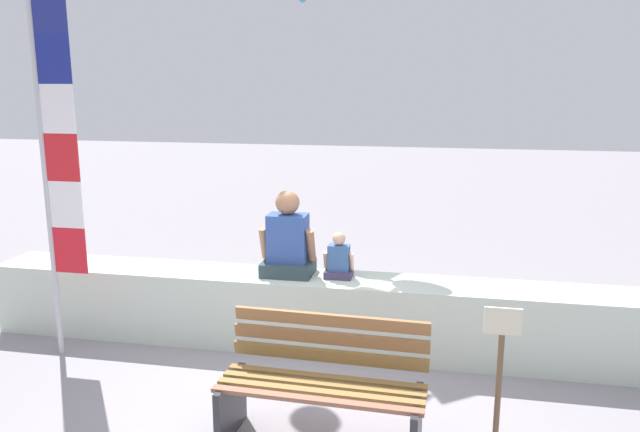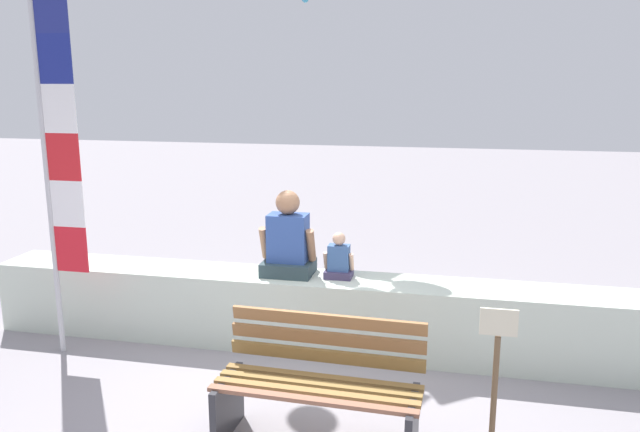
% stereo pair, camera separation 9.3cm
% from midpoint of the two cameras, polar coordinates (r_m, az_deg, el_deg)
% --- Properties ---
extents(ground_plane, '(40.00, 40.00, 0.00)m').
position_cam_midpoint_polar(ground_plane, '(5.26, -1.28, -16.70)').
color(ground_plane, gray).
extents(seawall_ledge, '(6.78, 0.58, 0.71)m').
position_cam_midpoint_polar(seawall_ledge, '(6.08, 1.13, -8.86)').
color(seawall_ledge, silver).
rests_on(seawall_ledge, ground).
extents(park_bench, '(1.48, 0.66, 0.88)m').
position_cam_midpoint_polar(park_bench, '(4.59, 0.52, -15.50)').
color(park_bench, '#8E5D46').
rests_on(park_bench, ground).
extents(person_adult, '(0.54, 0.40, 0.82)m').
position_cam_midpoint_polar(person_adult, '(5.99, -2.49, -2.39)').
color(person_adult, '#2A3C42').
rests_on(person_adult, seawall_ledge).
extents(person_child, '(0.29, 0.21, 0.44)m').
position_cam_midpoint_polar(person_child, '(5.93, 2.18, -4.03)').
color(person_child, '#3B3254').
rests_on(person_child, seawall_ledge).
extents(flag_banner, '(0.37, 0.05, 3.37)m').
position_cam_midpoint_polar(flag_banner, '(6.06, -22.60, 5.52)').
color(flag_banner, '#B7B7BC').
rests_on(flag_banner, ground).
extents(sign_post, '(0.24, 0.04, 1.12)m').
position_cam_midpoint_polar(sign_post, '(4.38, 16.35, -13.64)').
color(sign_post, brown).
rests_on(sign_post, ground).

